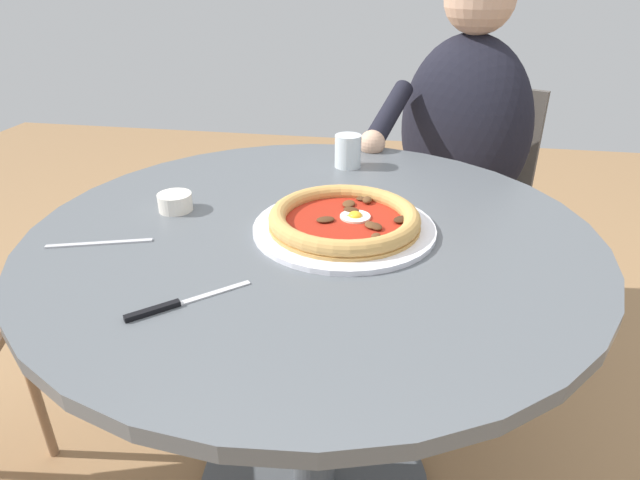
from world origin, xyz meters
The scene contains 8 objects.
dining_table centered at (0.00, 0.00, 0.54)m, with size 1.06×1.06×0.71m.
pizza_on_plate centered at (-0.06, 0.01, 0.73)m, with size 0.34×0.34×0.04m.
water_glass centered at (-0.02, -0.35, 0.74)m, with size 0.06×0.06×0.08m.
steak_knife centered at (0.15, 0.30, 0.71)m, with size 0.15×0.14×0.01m.
ramekin_capers centered at (0.29, -0.03, 0.73)m, with size 0.07×0.07×0.04m.
fork_utensil centered at (0.36, 0.14, 0.71)m, with size 0.18×0.07×0.00m.
diner_person centered at (-0.32, -0.72, 0.53)m, with size 0.51×0.46×1.17m.
cafe_chair_diner centered at (-0.38, -0.84, 0.50)m, with size 0.51×0.51×0.81m.
Camera 1 is at (-0.17, 0.90, 1.15)m, focal length 30.03 mm.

